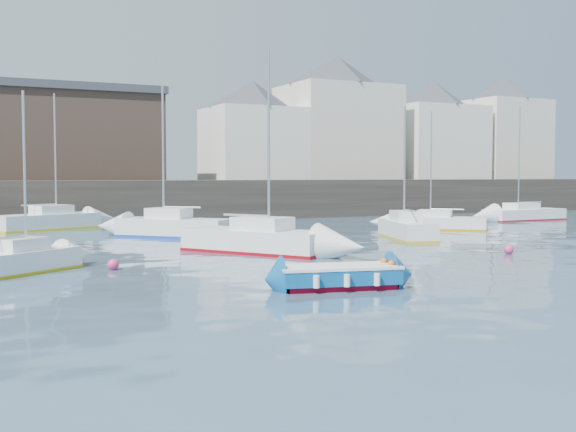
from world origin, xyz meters
name	(u,v)px	position (x,y,z in m)	size (l,w,h in m)	color
water	(457,283)	(0.00, 0.00, 0.00)	(220.00, 220.00, 0.00)	#2D4760
quay_wall	(152,200)	(0.00, 35.00, 1.50)	(90.00, 5.00, 3.00)	#28231E
land_strip	(102,196)	(0.00, 53.00, 1.40)	(90.00, 32.00, 2.80)	#28231E
bldg_east_a	(338,118)	(20.00, 42.00, 8.81)	(13.36, 13.36, 11.80)	beige
bldg_east_b	(434,131)	(31.00, 41.50, 7.87)	(11.88, 11.88, 9.95)	white
bldg_east_c	(502,128)	(40.00, 41.50, 8.37)	(11.14, 11.14, 10.95)	beige
bldg_east_d	(253,130)	(11.00, 41.50, 7.36)	(11.14, 11.14, 8.95)	white
warehouse	(52,135)	(-6.00, 43.00, 6.62)	(16.40, 10.40, 7.60)	#3D2D26
blue_dinghy	(338,276)	(-3.86, 0.77, 0.38)	(3.88, 2.29, 0.69)	maroon
sailboat_a	(16,261)	(-12.15, 8.43, 0.44)	(4.81, 4.10, 6.28)	white
sailboat_b	(257,240)	(-2.04, 10.93, 0.57)	(5.39, 6.93, 8.74)	white
sailboat_c	(407,229)	(7.86, 13.70, 0.54)	(3.29, 5.63, 7.06)	white
sailboat_d	(439,222)	(13.61, 18.33, 0.44)	(5.41, 5.32, 7.33)	white
sailboat_f	(173,227)	(-2.95, 20.19, 0.58)	(5.85, 5.96, 8.23)	white
sailboat_g	(524,214)	(25.15, 22.94, 0.48)	(6.73, 2.37, 8.42)	white
sailboat_h	(48,221)	(-8.32, 28.94, 0.55)	(6.86, 4.56, 8.46)	white
buoy_near	(113,270)	(-8.93, 8.00, 0.00)	(0.41, 0.41, 0.41)	#DA306E
buoy_mid	(509,254)	(7.47, 5.72, 0.00)	(0.41, 0.41, 0.41)	#DA306E
buoy_far	(188,248)	(-4.09, 14.18, 0.00)	(0.35, 0.35, 0.35)	#DA306E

